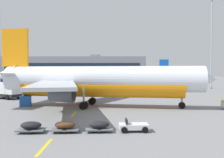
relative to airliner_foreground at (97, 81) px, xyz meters
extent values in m
plane|color=slate|center=(19.42, 19.31, -3.95)|extent=(400.00, 400.00, 0.00)
cube|color=yellow|center=(-2.58, -19.88, -3.95)|extent=(0.24, 4.00, 0.01)
cube|color=yellow|center=(-2.58, -12.88, -3.95)|extent=(0.24, 4.00, 0.01)
cube|color=yellow|center=(-2.58, -6.47, -3.95)|extent=(0.24, 4.00, 0.01)
cube|color=yellow|center=(-2.58, 0.87, -3.95)|extent=(0.24, 4.00, 0.01)
cube|color=yellow|center=(-2.58, 8.12, -3.95)|extent=(0.24, 4.00, 0.01)
cube|color=yellow|center=(-2.58, 15.44, -3.95)|extent=(0.24, 4.00, 0.01)
cube|color=yellow|center=(-2.58, 22.21, -3.95)|extent=(0.24, 4.00, 0.01)
cube|color=yellow|center=(-2.58, 29.32, -3.95)|extent=(0.24, 4.00, 0.01)
cube|color=yellow|center=(-2.58, 35.52, -3.95)|extent=(0.24, 4.00, 0.01)
cube|color=yellow|center=(-2.58, 42.58, -3.95)|extent=(0.24, 4.00, 0.01)
cube|color=yellow|center=(-2.58, 49.08, -3.95)|extent=(0.24, 4.00, 0.01)
cube|color=yellow|center=(-2.58, 55.61, -3.95)|extent=(0.24, 4.00, 0.01)
cube|color=yellow|center=(-2.58, 62.58, -3.95)|extent=(0.24, 4.00, 0.01)
cube|color=yellow|center=(-2.58, 68.78, -3.95)|extent=(0.24, 4.00, 0.01)
cube|color=#B21414|center=(-2.58, 1.31, -3.95)|extent=(8.00, 0.40, 0.01)
cylinder|color=silver|center=(0.58, -0.09, 0.35)|extent=(30.32, 8.43, 3.80)
cylinder|color=orange|center=(0.58, -0.09, -0.69)|extent=(24.75, 7.26, 3.50)
cone|color=silver|center=(15.44, -2.43, 0.35)|extent=(4.04, 4.22, 3.72)
cone|color=silver|center=(-14.98, 2.36, 0.83)|extent=(4.65, 3.84, 3.23)
cube|color=#192333|center=(14.41, -2.27, 1.02)|extent=(2.02, 3.06, 0.60)
cube|color=orange|center=(-13.25, 2.09, 5.25)|extent=(4.40, 1.04, 6.00)
cube|color=silver|center=(-13.45, 5.36, 1.11)|extent=(4.16, 6.82, 0.24)
cube|color=#B7BCC6|center=(-2.03, 8.92, -0.12)|extent=(12.27, 17.25, 0.36)
cube|color=#B7BCC6|center=(-4.67, -7.87, -0.12)|extent=(7.78, 17.59, 0.36)
cylinder|color=#4C4F54|center=(-2.64, 5.98, -1.57)|extent=(3.49, 2.57, 2.10)
cylinder|color=black|center=(-1.06, 5.73, -1.57)|extent=(0.40, 1.78, 1.79)
cylinder|color=#4C4F54|center=(-4.35, -4.88, -1.57)|extent=(3.49, 2.57, 2.10)
cylinder|color=black|center=(-2.77, -5.13, -1.57)|extent=(0.40, 1.78, 1.79)
cylinder|color=gray|center=(12.33, -1.94, -2.12)|extent=(0.28, 0.28, 2.67)
cylinder|color=black|center=(12.33, -1.94, -3.45)|extent=(1.02, 0.43, 0.99)
cylinder|color=gray|center=(-0.99, 2.79, -2.09)|extent=(0.28, 0.28, 2.61)
cylinder|color=black|center=(-0.94, 3.13, -3.40)|extent=(1.14, 0.52, 1.10)
cylinder|color=black|center=(-1.05, 2.44, -3.40)|extent=(1.14, 0.52, 1.10)
cylinder|color=gray|center=(-1.80, -2.35, -2.09)|extent=(0.28, 0.28, 2.61)
cylinder|color=black|center=(-1.75, -2.00, -3.40)|extent=(1.14, 0.52, 1.10)
cylinder|color=black|center=(-1.86, -2.69, -3.40)|extent=(1.14, 0.52, 1.10)
cylinder|color=silver|center=(12.48, 68.43, -0.29)|extent=(25.39, 11.03, 3.24)
cylinder|color=#0F479E|center=(12.48, 68.43, -1.18)|extent=(20.77, 9.30, 2.98)
cone|color=silver|center=(0.29, 72.40, -0.29)|extent=(3.82, 3.94, 3.17)
cone|color=silver|center=(25.24, 64.27, 0.12)|extent=(4.26, 3.73, 2.75)
cube|color=#192333|center=(1.14, 72.13, 0.28)|extent=(2.05, 2.73, 0.51)
cube|color=#0F479E|center=(23.82, 64.73, 3.89)|extent=(3.66, 1.45, 5.11)
cube|color=silver|center=(23.54, 61.95, 0.36)|extent=(4.28, 6.03, 0.20)
cube|color=silver|center=(25.24, 67.14, 0.36)|extent=(4.28, 6.03, 0.20)
cube|color=#B7BCC6|center=(13.46, 60.49, -0.69)|extent=(12.04, 14.00, 0.31)
cube|color=#B7BCC6|center=(17.95, 74.26, -0.69)|extent=(4.40, 14.57, 0.31)
cylinder|color=#4C4F54|center=(14.37, 62.88, -1.93)|extent=(3.15, 2.55, 1.79)
cylinder|color=black|center=(13.07, 63.31, -1.93)|extent=(0.57, 1.48, 1.52)
cylinder|color=#4C4F54|center=(17.28, 71.79, -1.93)|extent=(3.15, 2.55, 1.79)
cylinder|color=black|center=(15.98, 72.22, -1.93)|extent=(0.57, 1.48, 1.52)
cylinder|color=gray|center=(2.84, 71.57, -2.39)|extent=(0.24, 0.24, 2.27)
cylinder|color=black|center=(2.84, 71.57, -3.53)|extent=(0.88, 0.49, 0.84)
cylinder|color=gray|center=(13.41, 65.79, -2.37)|extent=(0.24, 0.24, 2.22)
cylinder|color=black|center=(13.32, 65.51, -3.48)|extent=(0.98, 0.57, 0.94)
cylinder|color=black|center=(13.51, 66.08, -3.48)|extent=(0.98, 0.57, 0.94)
cylinder|color=gray|center=(14.79, 70.01, -2.37)|extent=(0.24, 0.24, 2.22)
cylinder|color=black|center=(14.70, 69.72, -3.48)|extent=(0.98, 0.57, 0.94)
cylinder|color=black|center=(14.88, 70.29, -3.48)|extent=(0.98, 0.57, 0.94)
cylinder|color=white|center=(-41.83, 61.52, -0.49)|extent=(12.32, 23.45, 3.05)
cylinder|color=#0F479E|center=(-41.83, 61.52, -1.33)|extent=(10.32, 19.21, 2.81)
cone|color=white|center=(-36.85, 73.16, -0.11)|extent=(3.71, 4.12, 2.60)
cube|color=#0F479E|center=(-37.41, 71.87, 3.45)|extent=(1.66, 3.37, 4.82)
cube|color=white|center=(-34.82, 71.38, 0.12)|extent=(5.74, 4.39, 0.19)
cube|color=white|center=(-39.55, 73.40, 0.12)|extent=(5.74, 4.39, 0.19)
cube|color=#B7BCC6|center=(-34.29, 61.77, -0.88)|extent=(12.69, 12.07, 0.29)
cylinder|color=#4C4F54|center=(-36.46, 62.83, -2.04)|extent=(2.56, 3.03, 1.69)
cylinder|color=black|center=(-36.97, 61.65, -2.04)|extent=(1.36, 0.65, 1.43)
cylinder|color=#4C4F54|center=(-44.59, 66.31, -2.04)|extent=(2.56, 3.03, 1.69)
cylinder|color=gray|center=(-39.27, 62.18, -2.46)|extent=(0.23, 0.23, 2.10)
cylinder|color=black|center=(-39.02, 62.07, -3.51)|extent=(0.61, 0.92, 0.88)
cylinder|color=black|center=(-39.53, 62.29, -3.51)|extent=(0.61, 0.92, 0.88)
cylinder|color=gray|center=(-43.12, 63.82, -2.46)|extent=(0.23, 0.23, 2.10)
cylinder|color=black|center=(-42.86, 63.71, -3.51)|extent=(0.61, 0.92, 0.88)
cylinder|color=black|center=(-43.38, 63.93, -3.51)|extent=(0.61, 0.92, 0.88)
cube|color=black|center=(-18.86, 11.27, -3.21)|extent=(7.21, 5.75, 0.60)
cube|color=silver|center=(-16.90, 10.05, -2.36)|extent=(3.24, 3.22, 1.10)
cube|color=#192333|center=(-15.93, 9.44, -2.26)|extent=(1.07, 1.66, 0.64)
cube|color=silver|center=(-19.69, 11.79, -1.86)|extent=(5.31, 4.56, 2.10)
cylinder|color=black|center=(-16.33, 11.10, -3.47)|extent=(0.96, 0.75, 0.96)
cylinder|color=black|center=(-17.60, 9.07, -3.47)|extent=(0.96, 0.75, 0.96)
cylinder|color=black|center=(-20.12, 13.48, -3.47)|extent=(0.96, 0.75, 0.96)
cube|color=silver|center=(4.18, -15.30, -3.49)|extent=(2.67, 1.53, 0.44)
cube|color=black|center=(3.53, -15.33, -3.09)|extent=(0.18, 1.12, 0.56)
cylinder|color=black|center=(5.05, -14.55, -3.67)|extent=(0.57, 0.21, 0.56)
cylinder|color=black|center=(5.13, -15.95, -3.67)|extent=(0.57, 0.21, 0.56)
cylinder|color=black|center=(3.24, -14.64, -3.67)|extent=(0.57, 0.21, 0.56)
cylinder|color=black|center=(3.31, -16.04, -3.67)|extent=(0.57, 0.21, 0.56)
cube|color=slate|center=(1.09, -15.46, -3.67)|extent=(2.47, 1.62, 0.12)
ellipsoid|color=black|center=(1.09, -15.46, -3.29)|extent=(1.88, 1.29, 0.64)
cylinder|color=black|center=(1.05, -14.78, -3.73)|extent=(0.45, 0.16, 0.44)
cylinder|color=black|center=(1.12, -16.13, -3.73)|extent=(0.45, 0.16, 0.44)
cube|color=slate|center=(-1.91, -15.61, -3.67)|extent=(2.47, 1.62, 0.12)
ellipsoid|color=#4C2D19|center=(-1.91, -15.61, -3.29)|extent=(1.88, 1.29, 0.64)
cylinder|color=black|center=(-1.94, -14.94, -3.73)|extent=(0.45, 0.16, 0.44)
cylinder|color=black|center=(-1.87, -16.29, -3.73)|extent=(0.45, 0.16, 0.44)
cube|color=slate|center=(-4.91, -15.77, -3.67)|extent=(2.47, 1.62, 0.12)
ellipsoid|color=black|center=(-4.91, -15.77, -3.29)|extent=(1.88, 1.29, 0.64)
cylinder|color=black|center=(-4.94, -15.10, -3.73)|extent=(0.45, 0.16, 0.44)
cylinder|color=black|center=(-4.87, -16.44, -3.73)|extent=(0.45, 0.16, 0.44)
cube|color=#194C9E|center=(-11.25, 0.88, -3.15)|extent=(1.89, 1.86, 1.60)
cube|color=silver|center=(-11.25, 0.88, -3.15)|extent=(1.59, 0.37, 1.36)
cylinder|color=slate|center=(-31.08, 35.77, -3.65)|extent=(0.70, 0.70, 0.60)
cylinder|color=#9EA0A5|center=(-31.08, 35.77, 11.02)|extent=(0.36, 0.36, 29.94)
cylinder|color=slate|center=(32.92, 38.70, -3.65)|extent=(0.70, 0.70, 0.60)
cylinder|color=#9EA0A5|center=(32.92, 38.70, 9.90)|extent=(0.36, 0.36, 27.70)
cube|color=gray|center=(-20.92, 116.39, 3.14)|extent=(85.59, 22.13, 14.19)
cube|color=#192333|center=(-20.92, 105.27, 3.85)|extent=(78.74, 0.12, 5.11)
cube|color=gray|center=(-8.09, 116.39, 11.04)|extent=(6.00, 5.00, 1.60)
camera|label=1|loc=(2.24, -37.24, 1.44)|focal=39.40mm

